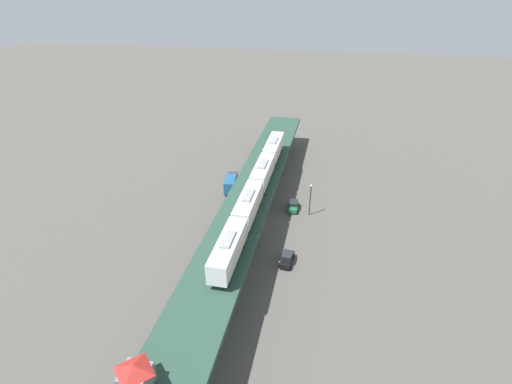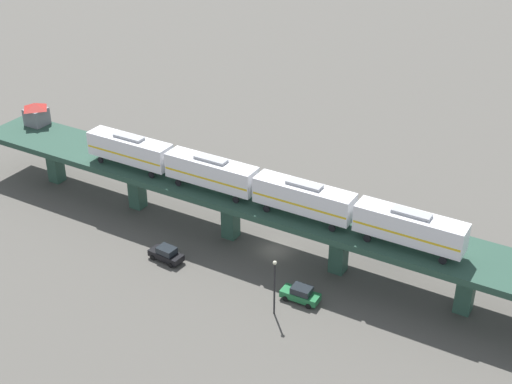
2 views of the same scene
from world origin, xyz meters
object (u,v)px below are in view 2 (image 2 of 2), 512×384
(street_lamp, at_px, (275,283))
(subway_train, at_px, (256,184))
(street_car_green, at_px, (301,294))
(delivery_truck, at_px, (397,239))
(street_car_black, at_px, (166,254))
(signal_hut, at_px, (36,113))

(street_lamp, bearing_deg, subway_train, 37.90)
(subway_train, relative_size, street_lamp, 7.18)
(street_car_green, distance_m, street_lamp, 4.91)
(street_car_green, xyz_separation_m, delivery_truck, (14.79, -6.11, 0.82))
(delivery_truck, xyz_separation_m, street_lamp, (-18.19, 7.67, 2.35))
(street_car_black, distance_m, delivery_truck, 28.41)
(subway_train, height_order, street_car_black, subway_train)
(street_car_green, xyz_separation_m, street_lamp, (-3.41, 1.56, 3.17))
(subway_train, xyz_separation_m, street_car_green, (-6.27, -9.09, -8.56))
(subway_train, height_order, signal_hut, subway_train)
(street_car_green, bearing_deg, subway_train, 55.43)
(delivery_truck, bearing_deg, street_lamp, 157.14)
(street_car_black, relative_size, delivery_truck, 0.62)
(signal_hut, relative_size, street_car_black, 0.75)
(street_car_green, bearing_deg, street_lamp, 155.37)
(subway_train, relative_size, signal_hut, 14.66)
(subway_train, xyz_separation_m, signal_hut, (4.91, 39.47, -0.74))
(signal_hut, bearing_deg, street_lamp, -107.24)
(delivery_truck, bearing_deg, street_car_green, 157.55)
(street_car_green, bearing_deg, street_car_black, 92.11)
(street_car_green, height_order, street_car_black, same)
(signal_hut, height_order, street_car_black, signal_hut)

